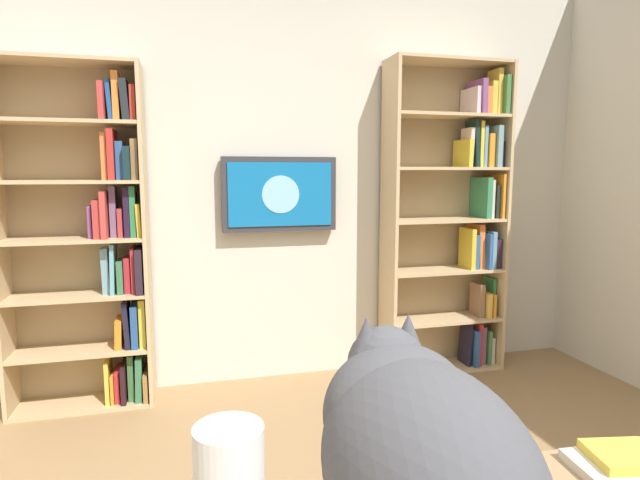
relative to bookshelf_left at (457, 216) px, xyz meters
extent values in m
cube|color=beige|center=(1.25, -0.17, 0.29)|extent=(4.52, 0.06, 2.70)
cube|color=tan|center=(-0.30, 0.02, -0.02)|extent=(0.02, 0.28, 2.08)
cube|color=tan|center=(0.50, 0.02, -0.02)|extent=(0.02, 0.28, 2.08)
cube|color=tan|center=(0.10, -0.11, -0.02)|extent=(0.83, 0.01, 2.08)
cube|color=tan|center=(0.10, 0.02, -1.05)|extent=(0.78, 0.27, 0.02)
cube|color=tan|center=(0.10, 0.02, -0.71)|extent=(0.78, 0.27, 0.02)
cube|color=tan|center=(0.10, 0.02, -0.36)|extent=(0.78, 0.27, 0.02)
cube|color=tan|center=(0.10, 0.02, -0.02)|extent=(0.78, 0.27, 0.02)
cube|color=tan|center=(0.10, 0.02, 0.32)|extent=(0.78, 0.27, 0.02)
cube|color=tan|center=(0.10, 0.02, 0.67)|extent=(0.78, 0.27, 0.02)
cube|color=tan|center=(0.10, 0.02, 1.01)|extent=(0.78, 0.27, 0.02)
cube|color=silver|center=(-0.27, 0.01, -0.95)|extent=(0.03, 0.18, 0.19)
cube|color=#42753D|center=(-0.23, 0.04, -0.92)|extent=(0.03, 0.16, 0.24)
cube|color=#845783|center=(-0.20, 0.02, -0.91)|extent=(0.04, 0.14, 0.27)
cube|color=#B73230|center=(-0.16, 0.02, -0.89)|extent=(0.03, 0.18, 0.30)
cube|color=#2B4E8D|center=(-0.13, 0.04, -0.91)|extent=(0.03, 0.19, 0.26)
cube|color=black|center=(-0.09, 0.03, -0.89)|extent=(0.03, 0.15, 0.30)
cube|color=#328549|center=(-0.27, 0.01, -0.57)|extent=(0.02, 0.13, 0.26)
cube|color=orange|center=(-0.25, 0.04, -0.61)|extent=(0.02, 0.19, 0.16)
cube|color=gold|center=(-0.21, 0.03, -0.61)|extent=(0.03, 0.18, 0.17)
cube|color=#8C6649|center=(-0.17, 0.03, -0.58)|extent=(0.04, 0.14, 0.23)
cube|color=#291B2A|center=(-0.26, 0.03, -0.25)|extent=(0.04, 0.19, 0.20)
cube|color=#5C8FA5|center=(-0.22, 0.03, -0.23)|extent=(0.03, 0.22, 0.25)
cube|color=#2D5598|center=(-0.18, 0.03, -0.23)|extent=(0.02, 0.24, 0.24)
cube|color=orange|center=(-0.15, 0.02, -0.20)|extent=(0.05, 0.17, 0.30)
cube|color=#2D588D|center=(-0.10, 0.03, -0.24)|extent=(0.03, 0.16, 0.23)
cube|color=gold|center=(-0.07, 0.04, -0.22)|extent=(0.03, 0.18, 0.28)
cube|color=orange|center=(-0.27, 0.02, 0.14)|extent=(0.02, 0.23, 0.30)
cube|color=black|center=(-0.24, 0.03, 0.10)|extent=(0.03, 0.17, 0.22)
cube|color=beige|center=(-0.21, 0.03, 0.12)|extent=(0.02, 0.15, 0.26)
cube|color=#327D53|center=(-0.17, 0.01, 0.13)|extent=(0.04, 0.23, 0.27)
cube|color=black|center=(-0.26, 0.02, 0.42)|extent=(0.04, 0.18, 0.17)
cube|color=#6B979E|center=(-0.22, 0.04, 0.47)|extent=(0.04, 0.22, 0.27)
cube|color=orange|center=(-0.18, 0.02, 0.44)|extent=(0.04, 0.21, 0.22)
cube|color=#5D95AF|center=(-0.14, 0.03, 0.47)|extent=(0.02, 0.15, 0.27)
cube|color=yellow|center=(-0.11, 0.03, 0.48)|extent=(0.02, 0.15, 0.30)
cube|color=black|center=(-0.08, 0.04, 0.49)|extent=(0.05, 0.14, 0.31)
cube|color=beige|center=(-0.04, 0.03, 0.46)|extent=(0.04, 0.13, 0.26)
cube|color=gold|center=(-0.01, 0.03, 0.42)|extent=(0.03, 0.22, 0.18)
cube|color=#3E753C|center=(-0.27, 0.03, 0.80)|extent=(0.03, 0.23, 0.25)
cube|color=gold|center=(-0.23, 0.04, 0.82)|extent=(0.03, 0.14, 0.30)
cube|color=gold|center=(-0.19, 0.02, 0.78)|extent=(0.04, 0.19, 0.21)
cube|color=orange|center=(-0.14, 0.03, 0.76)|extent=(0.04, 0.20, 0.17)
cube|color=#7B457C|center=(-0.10, 0.03, 0.79)|extent=(0.04, 0.22, 0.22)
cube|color=silver|center=(-0.07, 0.01, 0.76)|extent=(0.03, 0.22, 0.17)
cube|color=tan|center=(2.01, 0.02, -0.08)|extent=(0.02, 0.28, 1.96)
cube|color=tan|center=(2.39, -0.11, -0.08)|extent=(0.78, 0.01, 1.96)
cube|color=tan|center=(2.39, 0.02, -1.05)|extent=(0.74, 0.27, 0.02)
cube|color=tan|center=(2.39, 0.02, -0.73)|extent=(0.74, 0.27, 0.02)
cube|color=tan|center=(2.39, 0.02, -0.40)|extent=(0.74, 0.27, 0.02)
cube|color=tan|center=(2.39, 0.02, -0.08)|extent=(0.74, 0.27, 0.02)
cube|color=tan|center=(2.39, 0.02, 0.25)|extent=(0.74, 0.27, 0.02)
cube|color=tan|center=(2.39, 0.02, 0.57)|extent=(0.74, 0.27, 0.02)
cube|color=tan|center=(2.39, 0.02, 0.89)|extent=(0.74, 0.27, 0.02)
cube|color=olive|center=(2.05, 0.03, -0.96)|extent=(0.03, 0.23, 0.17)
cube|color=#36714B|center=(2.09, 0.04, -0.91)|extent=(0.04, 0.17, 0.27)
cube|color=#40713E|center=(2.13, 0.02, -0.90)|extent=(0.03, 0.14, 0.27)
cube|color=black|center=(2.17, 0.03, -0.93)|extent=(0.03, 0.22, 0.22)
cube|color=red|center=(2.21, 0.02, -0.95)|extent=(0.03, 0.17, 0.19)
cube|color=orange|center=(2.23, 0.01, -0.96)|extent=(0.02, 0.21, 0.17)
cube|color=gold|center=(2.26, 0.01, -0.91)|extent=(0.02, 0.20, 0.25)
cube|color=gold|center=(2.05, 0.02, -0.58)|extent=(0.04, 0.17, 0.28)
cube|color=#254C8A|center=(2.10, 0.03, -0.59)|extent=(0.04, 0.18, 0.25)
cube|color=black|center=(2.14, 0.02, -0.58)|extent=(0.04, 0.20, 0.27)
cube|color=orange|center=(2.18, 0.02, -0.63)|extent=(0.04, 0.17, 0.17)
cube|color=#271B28|center=(2.05, 0.04, -0.26)|extent=(0.04, 0.23, 0.26)
cube|color=#B22C30|center=(2.09, 0.01, -0.26)|extent=(0.02, 0.21, 0.26)
cube|color=#AC2731|center=(2.12, 0.03, -0.29)|extent=(0.03, 0.13, 0.21)
cube|color=#396D45|center=(2.16, 0.03, -0.30)|extent=(0.03, 0.16, 0.19)
cube|color=#63A0AC|center=(2.20, 0.04, -0.25)|extent=(0.03, 0.16, 0.29)
cube|color=#719AAE|center=(2.24, 0.02, -0.26)|extent=(0.04, 0.12, 0.26)
cube|color=gold|center=(2.05, 0.02, 0.03)|extent=(0.03, 0.19, 0.19)
cube|color=#2C7347|center=(2.08, 0.03, 0.08)|extent=(0.03, 0.13, 0.29)
cube|color=#23142D|center=(2.11, 0.03, 0.07)|extent=(0.03, 0.13, 0.28)
cube|color=#AB3534|center=(2.15, 0.02, 0.01)|extent=(0.03, 0.15, 0.16)
cube|color=slate|center=(2.18, 0.01, 0.08)|extent=(0.03, 0.13, 0.29)
cube|color=#BD3E3A|center=(2.22, 0.04, 0.06)|extent=(0.03, 0.23, 0.26)
cube|color=#B33634|center=(2.26, 0.03, 0.04)|extent=(0.04, 0.20, 0.21)
cube|color=#7A4183|center=(2.30, 0.02, 0.02)|extent=(0.02, 0.16, 0.18)
cube|color=olive|center=(2.05, 0.03, 0.37)|extent=(0.04, 0.17, 0.23)
cube|color=#13292D|center=(2.09, 0.04, 0.35)|extent=(0.04, 0.22, 0.18)
cube|color=#305692|center=(2.13, 0.02, 0.36)|extent=(0.04, 0.18, 0.21)
cube|color=#B32B25|center=(2.17, 0.03, 0.40)|extent=(0.03, 0.22, 0.28)
cube|color=orange|center=(2.21, 0.02, 0.39)|extent=(0.03, 0.18, 0.26)
cube|color=#B13224|center=(2.05, 0.02, 0.68)|extent=(0.03, 0.17, 0.19)
cube|color=#1F252A|center=(2.09, 0.01, 0.69)|extent=(0.05, 0.19, 0.23)
cube|color=orange|center=(2.14, 0.02, 0.71)|extent=(0.03, 0.13, 0.27)
cube|color=#225194|center=(2.17, 0.02, 0.69)|extent=(0.04, 0.12, 0.22)
cube|color=#C03835|center=(2.21, 0.03, 0.68)|extent=(0.03, 0.22, 0.20)
cube|color=#333338|center=(1.21, -0.09, 0.16)|extent=(0.73, 0.06, 0.47)
cube|color=#146BB2|center=(1.21, -0.06, 0.16)|extent=(0.66, 0.01, 0.40)
cylinder|color=#8CCCEA|center=(1.21, -0.05, 0.16)|extent=(0.24, 0.00, 0.24)
ellipsoid|color=#4C4C51|center=(1.44, 2.46, -0.16)|extent=(0.32, 0.47, 0.33)
ellipsoid|color=#4C4C51|center=(1.44, 2.36, -0.12)|extent=(0.27, 0.26, 0.24)
sphere|color=#4C4C51|center=(1.44, 2.30, -0.06)|extent=(0.15, 0.15, 0.15)
cone|color=#4C4C51|center=(1.40, 2.30, 0.00)|extent=(0.07, 0.07, 0.08)
cone|color=#4C4C51|center=(1.48, 2.30, 0.00)|extent=(0.07, 0.07, 0.08)
cone|color=beige|center=(1.40, 2.30, -0.01)|extent=(0.04, 0.04, 0.06)
cone|color=beige|center=(1.48, 2.30, -0.01)|extent=(0.04, 0.04, 0.06)
cube|color=beige|center=(0.92, 2.33, -0.32)|extent=(0.21, 0.15, 0.02)
cube|color=gold|center=(0.91, 2.33, -0.30)|extent=(0.16, 0.14, 0.02)
camera|label=1|loc=(1.79, 3.15, 0.30)|focal=28.94mm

